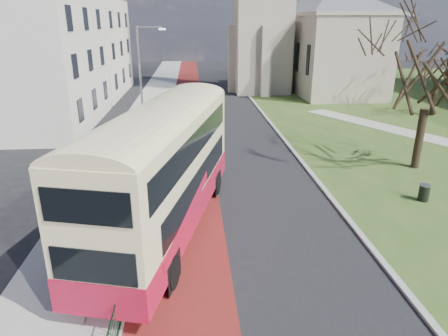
{
  "coord_description": "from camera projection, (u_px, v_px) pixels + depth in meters",
  "views": [
    {
      "loc": [
        -0.71,
        -12.66,
        8.34
      ],
      "look_at": [
        0.68,
        4.6,
        2.0
      ],
      "focal_mm": 32.0,
      "sensor_mm": 36.0,
      "label": 1
    }
  ],
  "objects": [
    {
      "name": "kerb_west",
      "position": [
        165.0,
        128.0,
        33.24
      ],
      "size": [
        0.25,
        120.0,
        0.13
      ],
      "primitive_type": "cube",
      "color": "#999993",
      "rests_on": "ground"
    },
    {
      "name": "pedestrian_railing",
      "position": [
        145.0,
        205.0,
        18.1
      ],
      "size": [
        0.07,
        24.0,
        1.12
      ],
      "color": "#0B341B",
      "rests_on": "ground"
    },
    {
      "name": "winter_tree_far",
      "position": [
        441.0,
        59.0,
        36.11
      ],
      "size": [
        6.5,
        6.5,
        7.5
      ],
      "rotation": [
        0.0,
        0.0,
        0.34
      ],
      "color": "black",
      "rests_on": "grass_green"
    },
    {
      "name": "bus",
      "position": [
        164.0,
        165.0,
        16.01
      ],
      "size": [
        5.83,
        12.64,
        5.15
      ],
      "rotation": [
        0.0,
        0.0,
        -0.25
      ],
      "color": "#B2102E",
      "rests_on": "ground"
    },
    {
      "name": "bus_lane",
      "position": [
        187.0,
        128.0,
        33.4
      ],
      "size": [
        3.4,
        120.0,
        0.01
      ],
      "primitive_type": "cube",
      "color": "#591414",
      "rests_on": "ground"
    },
    {
      "name": "winter_tree_near",
      "position": [
        433.0,
        59.0,
        22.09
      ],
      "size": [
        6.9,
        6.9,
        9.23
      ],
      "rotation": [
        0.0,
        0.0,
        -0.11
      ],
      "color": "black",
      "rests_on": "grass_green"
    },
    {
      "name": "street_block_far",
      "position": [
        78.0,
        45.0,
        47.3
      ],
      "size": [
        10.3,
        16.3,
        11.5
      ],
      "color": "beige",
      "rests_on": "ground"
    },
    {
      "name": "litter_bin",
      "position": [
        424.0,
        193.0,
        19.58
      ],
      "size": [
        0.69,
        0.69,
        0.86
      ],
      "rotation": [
        0.0,
        0.0,
        -0.37
      ],
      "color": "black",
      "rests_on": "grass_green"
    },
    {
      "name": "streetlamp",
      "position": [
        142.0,
        76.0,
        29.71
      ],
      "size": [
        2.13,
        0.18,
        8.0
      ],
      "color": "gray",
      "rests_on": "pavement_west"
    },
    {
      "name": "kerb_east",
      "position": [
        268.0,
        120.0,
        35.8
      ],
      "size": [
        0.25,
        80.0,
        0.13
      ],
      "primitive_type": "cube",
      "color": "#999993",
      "rests_on": "ground"
    },
    {
      "name": "road_carriageway",
      "position": [
        219.0,
        127.0,
        33.6
      ],
      "size": [
        9.0,
        120.0,
        0.01
      ],
      "primitive_type": "cube",
      "color": "black",
      "rests_on": "ground"
    },
    {
      "name": "pavement_west",
      "position": [
        141.0,
        128.0,
        33.09
      ],
      "size": [
        4.0,
        120.0,
        0.12
      ],
      "primitive_type": "cube",
      "color": "gray",
      "rests_on": "ground"
    },
    {
      "name": "street_block_near",
      "position": [
        25.0,
        46.0,
        32.07
      ],
      "size": [
        10.3,
        14.3,
        13.0
      ],
      "color": "silver",
      "rests_on": "ground"
    },
    {
      "name": "ground",
      "position": [
        216.0,
        262.0,
        14.77
      ],
      "size": [
        160.0,
        160.0,
        0.0
      ],
      "primitive_type": "plane",
      "color": "black",
      "rests_on": "ground"
    }
  ]
}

